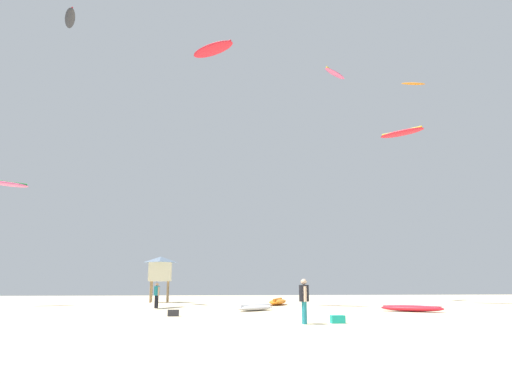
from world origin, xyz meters
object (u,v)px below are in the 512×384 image
Objects in this scene: kite_aloft_4 at (7,184)px; cooler_box at (173,313)px; person_foreground at (304,297)px; kite_grounded_near at (255,308)px; person_midground at (157,293)px; lifeguard_tower at (160,268)px; kite_aloft_0 at (213,49)px; kite_grounded_far at (278,302)px; kite_aloft_6 at (70,18)px; kite_aloft_5 at (335,74)px; kite_aloft_3 at (413,84)px; kite_aloft_2 at (402,133)px; gear_bag at (338,319)px; kite_grounded_mid at (412,308)px.

cooler_box is at bearing -45.09° from kite_aloft_4.
kite_grounded_near is (-0.68, 10.08, -0.85)m from person_foreground.
person_midground is 7.52m from kite_grounded_near.
person_midground is 0.41× the size of lifeguard_tower.
lifeguard_tower is at bearing 116.70° from kite_aloft_0.
kite_grounded_far is 1.25× the size of kite_aloft_6.
person_midground is 0.38× the size of kite_grounded_far.
kite_aloft_5 reaches higher than cooler_box.
kite_aloft_0 is (2.04, 11.45, 20.78)m from cooler_box.
kite_aloft_3 is (24.54, 20.86, 23.29)m from cooler_box.
kite_grounded_near is at bearing -121.91° from kite_aloft_5.
kite_aloft_0 is 14.25m from kite_aloft_6.
kite_aloft_3 reaches higher than kite_aloft_2.
kite_grounded_far is at bearing -3.55° from kite_aloft_4.
kite_grounded_near is 10.10m from gear_bag.
cooler_box is (1.51, -8.57, -0.84)m from person_midground.
kite_grounded_mid is 31.67m from kite_aloft_3.
gear_bag is (-6.87, -7.61, -0.05)m from kite_grounded_mid.
lifeguard_tower is 7.41× the size of cooler_box.
kite_grounded_mid is at bearing 9.26° from cooler_box.
kite_grounded_far is at bearing 13.70° from kite_aloft_0.
gear_bag is at bearing -123.03° from kite_aloft_2.
kite_aloft_5 is at bearing 39.07° from kite_aloft_0.
kite_aloft_3 is 0.85× the size of kite_aloft_4.
kite_aloft_5 is (11.53, 18.52, 24.99)m from kite_grounded_near.
gear_bag is 0.15× the size of kite_aloft_6.
cooler_box is at bearing -83.86° from lifeguard_tower.
kite_grounded_far is at bearing -154.59° from kite_aloft_3.
kite_grounded_far is 21.47m from kite_aloft_0.
gear_bag is 0.20× the size of kite_aloft_3.
kite_grounded_far is at bearing 120.11° from kite_grounded_mid.
gear_bag is 37.31m from kite_aloft_6.
kite_grounded_near is 0.95× the size of kite_aloft_4.
person_foreground is 10.14m from kite_grounded_near.
kite_grounded_near is 9.27m from kite_grounded_mid.
person_foreground is 7.84m from cooler_box.
kite_aloft_4 is (-38.66, -6.70, -13.93)m from kite_aloft_3.
kite_grounded_mid is 1.07× the size of kite_aloft_4.
kite_grounded_far reaches higher than kite_grounded_mid.
kite_grounded_mid is (15.26, -6.33, -0.79)m from person_midground.
person_midground is 20.46m from kite_aloft_0.
kite_grounded_far is at bearing 71.03° from kite_grounded_near.
person_foreground is 0.58× the size of kite_grounded_near.
kite_grounded_mid is at bearing -38.20° from kite_aloft_0.
kite_grounded_mid is 0.97× the size of kite_aloft_5.
kite_grounded_mid is 0.96× the size of kite_aloft_6.
kite_grounded_mid is (8.31, 7.82, -0.83)m from person_foreground.
person_foreground is 0.50× the size of kite_aloft_5.
kite_aloft_3 is at bearing -10.91° from person_midground.
kite_aloft_5 is (16.29, 23.03, 25.03)m from cooler_box.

